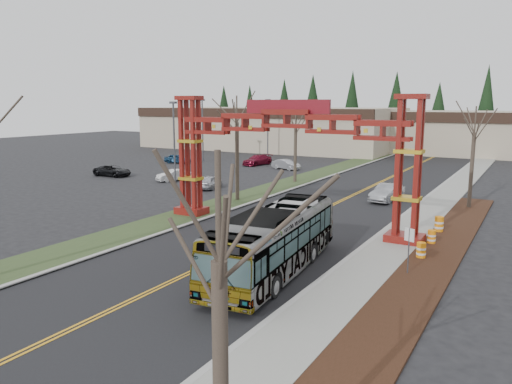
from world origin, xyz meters
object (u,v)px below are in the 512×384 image
Objects in this scene: bare_tree_median_far at (296,124)px; street_sign at (409,242)px; light_pole_far at (268,124)px; silver_sedan at (387,193)px; barrel_mid at (432,237)px; parked_car_near_a at (210,182)px; bare_tree_right_near at (219,264)px; parked_car_near_c at (112,171)px; bare_tree_median_mid at (237,123)px; gateway_arch at (287,140)px; light_pole_near at (174,136)px; parked_car_mid_a at (257,160)px; parked_car_mid_b at (178,159)px; light_pole_mid at (203,126)px; barrel_south at (421,251)px; barrel_north at (439,225)px; retail_building_east at (510,133)px; bare_tree_right_far at (474,133)px; transit_bus at (275,241)px; retail_building_west at (272,128)px; parked_car_near_b at (174,175)px.

street_sign is (17.50, -23.79, -4.45)m from bare_tree_median_far.
light_pole_far reaches higher than bare_tree_median_far.
silver_sedan reaches higher than barrel_mid.
bare_tree_right_near is (23.62, -33.11, 4.93)m from parked_car_near_a.
barrel_mid is at bearing -108.21° from parked_car_near_c.
silver_sedan is at bearing 28.04° from bare_tree_median_mid.
gateway_arch is 21.90m from light_pole_near.
light_pole_far is (-15.11, 33.26, -1.51)m from bare_tree_median_mid.
parked_car_mid_a is 25.83m from bare_tree_median_mid.
light_pole_mid reaches higher than parked_car_mid_b.
bare_tree_median_mid is 20.75m from barrel_south.
parked_car_near_a reaches higher than barrel_north.
bare_tree_median_far reaches higher than parked_car_mid_a.
retail_building_east is 49.03m from bare_tree_right_far.
transit_bus reaches higher than barrel_mid.
bare_tree_median_far is at bearing 134.71° from barrel_mid.
bare_tree_right_far reaches higher than silver_sedan.
barrel_south is at bearing 39.07° from transit_bus.
bare_tree_median_far is (20.31, 6.50, 5.53)m from parked_car_near_c.
light_pole_mid reaches higher than street_sign.
retail_building_west is 5.65× the size of bare_tree_right_far.
parked_car_near_c is (-8.46, -0.70, 0.02)m from parked_car_near_b.
gateway_arch is at bearing 113.72° from bare_tree_right_near.
parked_car_near_c is 17.97m from light_pole_mid.
bare_tree_right_far is at bearing 87.50° from barrel_mid.
bare_tree_right_far is 3.42× the size of street_sign.
street_sign reaches higher than silver_sedan.
light_pole_far reaches higher than parked_car_near_a.
parked_car_mid_b is at bearing -150.68° from parked_car_mid_a.
bare_tree_right_near is 44.57m from light_pole_near.
bare_tree_median_mid reaches higher than light_pole_mid.
light_pole_near is at bearing 148.88° from gateway_arch.
bare_tree_right_near is (18.00, -29.31, -1.10)m from bare_tree_median_mid.
barrel_south is at bearing -91.76° from bare_tree_right_far.
bare_tree_right_near is at bearing -149.90° from parked_car_mid_b.
bare_tree_median_far is at bearing 107.63° from transit_bus.
barrel_south is (32.63, -42.47, -4.72)m from light_pole_far.
barrel_mid is at bearing 51.45° from transit_bus.
street_sign is (5.87, 2.95, 0.09)m from transit_bus.
transit_bus is 1.30× the size of bare_tree_median_mid.
bare_tree_right_far is at bearing -116.84° from parked_car_mid_b.
barrel_south is at bearing -15.53° from gateway_arch.
retail_building_west is 50.87× the size of barrel_mid.
silver_sedan is 0.54× the size of bare_tree_median_far.
retail_building_west is 69.11m from barrel_south.
transit_bus is 22.87m from bare_tree_right_far.
parked_car_near_b is 33.00m from barrel_south.
barrel_mid is (39.46, -53.39, -3.31)m from retail_building_west.
transit_bus is at bearing -144.92° from parked_car_mid_b.
parked_car_near_a is 0.44× the size of light_pole_far.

